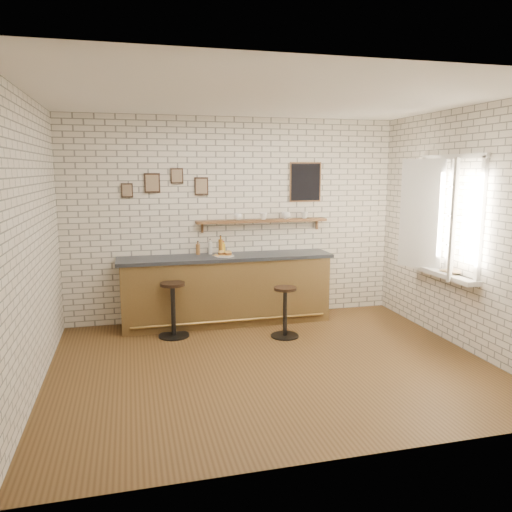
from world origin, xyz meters
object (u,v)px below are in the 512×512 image
object	(u,v)px
bar_counter	(227,289)
condiment_bottle_yellow	(223,248)
shelf_cup_b	(263,216)
bar_stool_right	(285,310)
sandwich_plate	(224,256)
book_lower	(446,272)
book_upper	(447,271)
bitters_bottle_brown	(198,249)
bitters_bottle_white	(210,248)
bitters_bottle_amber	(221,246)
shelf_cup_a	(238,217)
shelf_cup_d	(305,215)
shelf_cup_c	(286,215)
ciabatta_sandwich	(225,253)
bar_stool_left	(173,308)

from	to	relation	value
bar_counter	condiment_bottle_yellow	xyz separation A→B (m)	(-0.01, 0.19, 0.58)
shelf_cup_b	bar_stool_right	bearing A→B (deg)	-150.79
bar_counter	sandwich_plate	world-z (taller)	sandwich_plate
bar_stool_right	book_lower	distance (m)	2.14
bar_stool_right	book_upper	world-z (taller)	book_upper
bar_stool_right	shelf_cup_b	xyz separation A→B (m)	(-0.03, 1.01, 1.18)
bitters_bottle_brown	bitters_bottle_white	distance (m)	0.18
bar_counter	book_upper	size ratio (longest dim) A/B	13.49
bitters_bottle_amber	bitters_bottle_brown	bearing A→B (deg)	180.00
bitters_bottle_brown	book_lower	bearing A→B (deg)	-30.00
bar_counter	sandwich_plate	distance (m)	0.51
shelf_cup_b	book_lower	world-z (taller)	shelf_cup_b
bitters_bottle_white	bar_stool_right	distance (m)	1.50
book_lower	book_upper	size ratio (longest dim) A/B	1.05
shelf_cup_a	shelf_cup_d	size ratio (longest dim) A/B	1.06
shelf_cup_c	bitters_bottle_amber	bearing A→B (deg)	89.71
book_lower	book_upper	distance (m)	0.03
bar_stool_right	book_upper	size ratio (longest dim) A/B	3.00
ciabatta_sandwich	shelf_cup_b	xyz separation A→B (m)	(0.64, 0.24, 0.49)
book_upper	bitters_bottle_white	bearing A→B (deg)	-174.38
bar_stool_right	shelf_cup_a	xyz separation A→B (m)	(-0.43, 1.01, 1.18)
shelf_cup_d	bar_counter	bearing A→B (deg)	-164.74
ciabatta_sandwich	shelf_cup_a	bearing A→B (deg)	44.67
bitters_bottle_brown	shelf_cup_b	size ratio (longest dim) A/B	1.89
bar_stool_right	bitters_bottle_white	bearing A→B (deg)	130.49
bar_counter	ciabatta_sandwich	bearing A→B (deg)	-122.71
ciabatta_sandwich	shelf_cup_b	size ratio (longest dim) A/B	2.02
bitters_bottle_white	bitters_bottle_amber	world-z (taller)	bitters_bottle_amber
condiment_bottle_yellow	book_upper	world-z (taller)	condiment_bottle_yellow
bar_counter	condiment_bottle_yellow	distance (m)	0.61
bitters_bottle_white	shelf_cup_a	xyz separation A→B (m)	(0.42, 0.01, 0.44)
sandwich_plate	shelf_cup_a	world-z (taller)	shelf_cup_a
bitters_bottle_brown	bar_stool_left	bearing A→B (deg)	-124.97
bitters_bottle_amber	shelf_cup_a	bearing A→B (deg)	2.97
bitters_bottle_white	bar_stool_left	distance (m)	1.12
bar_counter	shelf_cup_c	bearing A→B (deg)	11.76
ciabatta_sandwich	bar_stool_right	bearing A→B (deg)	-48.58
bar_counter	shelf_cup_b	size ratio (longest dim) A/B	29.02
bar_counter	bitters_bottle_white	xyz separation A→B (m)	(-0.20, 0.19, 0.60)
shelf_cup_c	bitters_bottle_brown	bearing A→B (deg)	89.52
book_upper	shelf_cup_d	bearing A→B (deg)	164.47
condiment_bottle_yellow	shelf_cup_c	xyz separation A→B (m)	(0.97, 0.01, 0.46)
bitters_bottle_brown	bar_stool_right	world-z (taller)	bitters_bottle_brown
sandwich_plate	condiment_bottle_yellow	distance (m)	0.24
bitters_bottle_brown	bitters_bottle_white	size ratio (longest dim) A/B	0.89
sandwich_plate	bar_stool_left	size ratio (longest dim) A/B	0.37
condiment_bottle_yellow	shelf_cup_c	bearing A→B (deg)	0.81
bitters_bottle_amber	condiment_bottle_yellow	bearing A→B (deg)	-0.00
shelf_cup_d	book_lower	bearing A→B (deg)	-46.47
bar_counter	bar_stool_left	bearing A→B (deg)	-152.16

